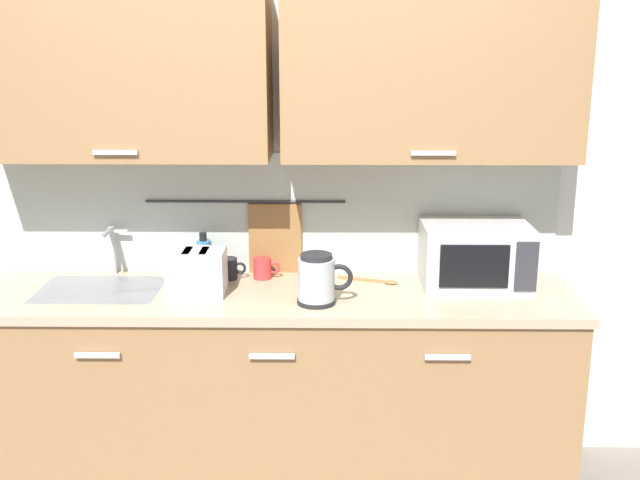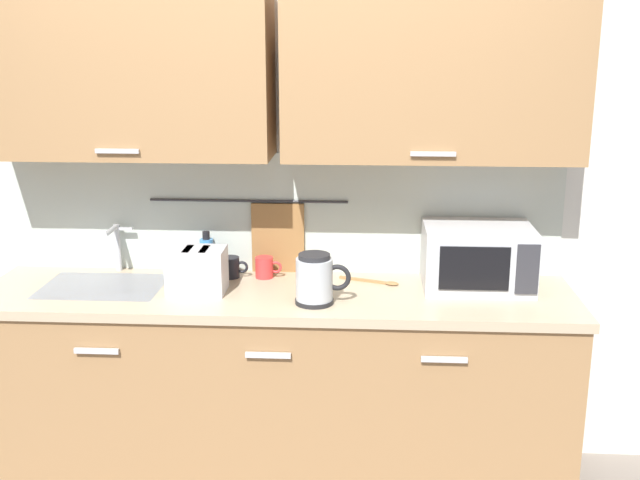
{
  "view_description": "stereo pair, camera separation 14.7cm",
  "coord_description": "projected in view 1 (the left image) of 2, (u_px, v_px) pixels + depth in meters",
  "views": [
    {
      "loc": [
        0.23,
        -2.8,
        1.96
      ],
      "look_at": [
        0.18,
        0.33,
        1.12
      ],
      "focal_mm": 43.29,
      "sensor_mm": 36.0,
      "label": 1
    },
    {
      "loc": [
        0.37,
        -2.8,
        1.96
      ],
      "look_at": [
        0.18,
        0.33,
        1.12
      ],
      "focal_mm": 43.29,
      "sensor_mm": 36.0,
      "label": 2
    }
  ],
  "objects": [
    {
      "name": "mug_near_sink",
      "position": [
        229.0,
        269.0,
        3.44
      ],
      "size": [
        0.12,
        0.08,
        0.09
      ],
      "color": "black",
      "rests_on": "counter_unit"
    },
    {
      "name": "back_wall_assembly",
      "position": [
        278.0,
        138.0,
        3.34
      ],
      "size": [
        3.7,
        0.41,
        2.5
      ],
      "color": "silver",
      "rests_on": "ground"
    },
    {
      "name": "sink_faucet",
      "position": [
        111.0,
        244.0,
        3.47
      ],
      "size": [
        0.09,
        0.17,
        0.22
      ],
      "color": "#B2B5BA",
      "rests_on": "counter_unit"
    },
    {
      "name": "toaster",
      "position": [
        196.0,
        272.0,
        3.23
      ],
      "size": [
        0.26,
        0.17,
        0.19
      ],
      "color": "#B7BABF",
      "rests_on": "counter_unit"
    },
    {
      "name": "electric_kettle",
      "position": [
        317.0,
        280.0,
        3.11
      ],
      "size": [
        0.23,
        0.16,
        0.21
      ],
      "color": "black",
      "rests_on": "counter_unit"
    },
    {
      "name": "wooden_spoon",
      "position": [
        375.0,
        281.0,
        3.4
      ],
      "size": [
        0.27,
        0.12,
        0.01
      ],
      "color": "#9E7042",
      "rests_on": "counter_unit"
    },
    {
      "name": "microwave",
      "position": [
        475.0,
        255.0,
        3.33
      ],
      "size": [
        0.46,
        0.35,
        0.27
      ],
      "color": "silver",
      "rests_on": "counter_unit"
    },
    {
      "name": "mug_by_kettle",
      "position": [
        263.0,
        268.0,
        3.44
      ],
      "size": [
        0.12,
        0.08,
        0.09
      ],
      "color": "red",
      "rests_on": "counter_unit"
    },
    {
      "name": "dish_soap_bottle",
      "position": [
        204.0,
        256.0,
        3.49
      ],
      "size": [
        0.06,
        0.06,
        0.2
      ],
      "color": "#3F8CD8",
      "rests_on": "counter_unit"
    },
    {
      "name": "counter_unit",
      "position": [
        276.0,
        387.0,
        3.39
      ],
      "size": [
        2.53,
        0.64,
        0.9
      ],
      "color": "#997047",
      "rests_on": "ground"
    }
  ]
}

